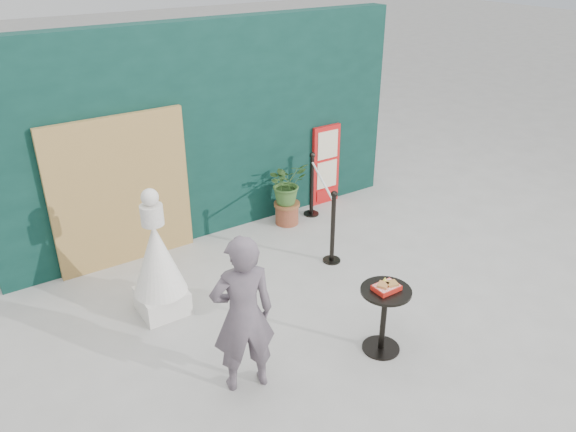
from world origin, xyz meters
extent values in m
plane|color=#ADAAA5|center=(0.00, 0.00, 0.00)|extent=(60.00, 60.00, 0.00)
cube|color=black|center=(0.00, 3.15, 1.50)|extent=(6.00, 0.30, 3.00)
cube|color=tan|center=(-1.40, 2.94, 1.00)|extent=(1.80, 0.08, 2.00)
imported|color=#62545E|center=(-1.27, 0.04, 0.82)|extent=(0.68, 0.54, 1.65)
cube|color=red|center=(1.90, 2.96, 0.65)|extent=(0.50, 0.06, 1.30)
cube|color=beige|center=(1.90, 2.92, 1.00)|extent=(0.38, 0.02, 0.45)
cube|color=beige|center=(1.90, 2.92, 0.50)|extent=(0.38, 0.02, 0.45)
cube|color=red|center=(1.90, 2.92, 0.15)|extent=(0.38, 0.02, 0.18)
cube|color=silver|center=(-1.48, 1.61, 0.14)|extent=(0.52, 0.52, 0.29)
cone|color=white|center=(-1.48, 1.61, 0.71)|extent=(0.61, 0.61, 0.86)
cylinder|color=white|center=(-1.48, 1.61, 1.26)|extent=(0.25, 0.25, 0.23)
sphere|color=silver|center=(-1.48, 1.61, 1.46)|extent=(0.19, 0.19, 0.19)
cylinder|color=black|center=(0.18, -0.31, 0.01)|extent=(0.40, 0.40, 0.02)
cylinder|color=black|center=(0.18, -0.31, 0.36)|extent=(0.06, 0.06, 0.72)
cylinder|color=black|center=(0.18, -0.31, 0.73)|extent=(0.52, 0.52, 0.03)
cube|color=red|center=(0.18, -0.31, 0.78)|extent=(0.26, 0.19, 0.05)
cube|color=red|center=(0.18, -0.31, 0.80)|extent=(0.24, 0.17, 0.00)
cube|color=#C27F47|center=(0.14, -0.30, 0.82)|extent=(0.15, 0.14, 0.02)
cube|color=#C07D46|center=(0.23, -0.33, 0.82)|extent=(0.13, 0.13, 0.02)
cone|color=#FFF343|center=(0.20, -0.26, 0.83)|extent=(0.06, 0.06, 0.06)
cylinder|color=#973E31|center=(0.96, 2.67, 0.15)|extent=(0.35, 0.35, 0.29)
cylinder|color=brown|center=(0.96, 2.67, 0.32)|extent=(0.39, 0.39, 0.05)
imported|color=#386029|center=(0.96, 2.67, 0.66)|extent=(0.58, 0.50, 0.64)
cylinder|color=black|center=(0.84, 1.40, 0.01)|extent=(0.24, 0.24, 0.02)
cylinder|color=black|center=(0.84, 1.40, 0.48)|extent=(0.06, 0.06, 0.96)
sphere|color=black|center=(0.84, 1.40, 0.99)|extent=(0.09, 0.09, 0.09)
cylinder|color=black|center=(1.44, 2.70, 0.01)|extent=(0.24, 0.24, 0.02)
cylinder|color=black|center=(1.44, 2.70, 0.48)|extent=(0.06, 0.06, 0.96)
sphere|color=black|center=(1.44, 2.70, 0.99)|extent=(0.09, 0.09, 0.09)
cylinder|color=white|center=(1.14, 2.05, 0.88)|extent=(0.63, 1.31, 0.03)
camera|label=1|loc=(-3.26, -3.68, 3.94)|focal=35.00mm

